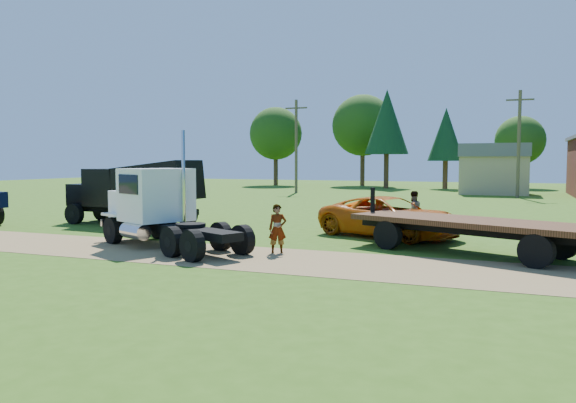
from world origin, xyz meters
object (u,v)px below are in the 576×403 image
at_px(white_semi_tractor, 157,207).
at_px(orange_pickup, 390,217).
at_px(flatbed_trailer, 471,227).
at_px(black_dump_truck, 136,189).
at_px(spectator_a, 278,229).

height_order(white_semi_tractor, orange_pickup, white_semi_tractor).
height_order(white_semi_tractor, flatbed_trailer, white_semi_tractor).
height_order(black_dump_truck, orange_pickup, black_dump_truck).
bearing_deg(spectator_a, orange_pickup, 34.37).
distance_m(white_semi_tractor, black_dump_truck, 7.10).
xyz_separation_m(black_dump_truck, spectator_a, (9.58, -5.20, -0.90)).
bearing_deg(orange_pickup, black_dump_truck, 113.27).
distance_m(black_dump_truck, flatbed_trailer, 15.88).
relative_size(black_dump_truck, flatbed_trailer, 0.86).
bearing_deg(black_dump_truck, spectator_a, -25.58).
height_order(orange_pickup, flatbed_trailer, flatbed_trailer).
height_order(orange_pickup, spectator_a, spectator_a).
relative_size(white_semi_tractor, black_dump_truck, 0.95).
relative_size(orange_pickup, spectator_a, 3.57).
bearing_deg(spectator_a, black_dump_truck, 122.12).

